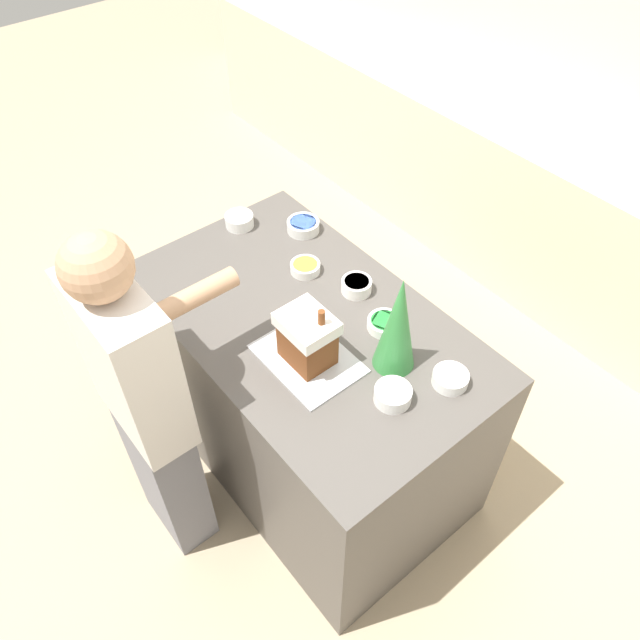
# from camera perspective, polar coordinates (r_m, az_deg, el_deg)

# --- Properties ---
(ground_plane) EXTENTS (12.00, 12.00, 0.00)m
(ground_plane) POSITION_cam_1_polar(r_m,az_deg,el_deg) (3.08, -0.92, -11.98)
(ground_plane) COLOR tan
(back_cabinet_block) EXTENTS (6.00, 0.60, 0.91)m
(back_cabinet_block) POSITION_cam_1_polar(r_m,az_deg,el_deg) (3.78, 21.69, 7.98)
(back_cabinet_block) COLOR beige
(back_cabinet_block) RESTS_ON ground_plane
(kitchen_island) EXTENTS (1.44, 0.85, 0.93)m
(kitchen_island) POSITION_cam_1_polar(r_m,az_deg,el_deg) (2.69, -1.03, -6.80)
(kitchen_island) COLOR #514C47
(kitchen_island) RESTS_ON ground_plane
(baking_tray) EXTENTS (0.37, 0.27, 0.01)m
(baking_tray) POSITION_cam_1_polar(r_m,az_deg,el_deg) (2.20, -1.14, -3.54)
(baking_tray) COLOR silver
(baking_tray) RESTS_ON kitchen_island
(gingerbread_house) EXTENTS (0.19, 0.16, 0.26)m
(gingerbread_house) POSITION_cam_1_polar(r_m,az_deg,el_deg) (2.12, -1.17, -1.64)
(gingerbread_house) COLOR brown
(gingerbread_house) RESTS_ON baking_tray
(decorative_tree) EXTENTS (0.15, 0.15, 0.40)m
(decorative_tree) POSITION_cam_1_polar(r_m,az_deg,el_deg) (2.06, 7.15, -0.35)
(decorative_tree) COLOR #33843D
(decorative_tree) RESTS_ON kitchen_island
(candy_bowl_beside_tree) EXTENTS (0.12, 0.12, 0.04)m
(candy_bowl_beside_tree) POSITION_cam_1_polar(r_m,az_deg,el_deg) (2.51, -1.36, 4.87)
(candy_bowl_beside_tree) COLOR white
(candy_bowl_beside_tree) RESTS_ON kitchen_island
(candy_bowl_far_right) EXTENTS (0.12, 0.12, 0.05)m
(candy_bowl_far_right) POSITION_cam_1_polar(r_m,az_deg,el_deg) (2.42, 3.32, 3.21)
(candy_bowl_far_right) COLOR white
(candy_bowl_far_right) RESTS_ON kitchen_island
(candy_bowl_behind_tray) EXTENTS (0.13, 0.13, 0.05)m
(candy_bowl_behind_tray) POSITION_cam_1_polar(r_m,az_deg,el_deg) (2.08, 6.68, -6.77)
(candy_bowl_behind_tray) COLOR white
(candy_bowl_behind_tray) RESTS_ON kitchen_island
(candy_bowl_near_tray_left) EXTENTS (0.13, 0.13, 0.04)m
(candy_bowl_near_tray_left) POSITION_cam_1_polar(r_m,az_deg,el_deg) (2.30, 5.93, -0.31)
(candy_bowl_near_tray_left) COLOR white
(candy_bowl_near_tray_left) RESTS_ON kitchen_island
(candy_bowl_far_left) EXTENTS (0.14, 0.14, 0.05)m
(candy_bowl_far_left) POSITION_cam_1_polar(r_m,az_deg,el_deg) (2.71, -1.55, 8.63)
(candy_bowl_far_left) COLOR silver
(candy_bowl_far_left) RESTS_ON kitchen_island
(candy_bowl_near_tray_right) EXTENTS (0.12, 0.12, 0.05)m
(candy_bowl_near_tray_right) POSITION_cam_1_polar(r_m,az_deg,el_deg) (2.75, -7.39, 9.06)
(candy_bowl_near_tray_right) COLOR white
(candy_bowl_near_tray_right) RESTS_ON kitchen_island
(candy_bowl_center_rear) EXTENTS (0.12, 0.12, 0.05)m
(candy_bowl_center_rear) POSITION_cam_1_polar(r_m,az_deg,el_deg) (2.16, 11.84, -5.22)
(candy_bowl_center_rear) COLOR white
(candy_bowl_center_rear) RESTS_ON kitchen_island
(person) EXTENTS (0.42, 0.52, 1.59)m
(person) POSITION_cam_1_polar(r_m,az_deg,el_deg) (2.29, -15.55, -7.78)
(person) COLOR slate
(person) RESTS_ON ground_plane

